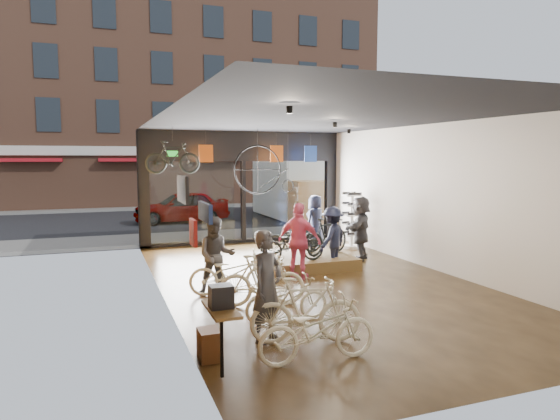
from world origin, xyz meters
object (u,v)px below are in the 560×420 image
customer_3 (333,238)px  customer_5 (361,228)px  customer_4 (315,220)px  hung_bike (173,158)px  customer_2 (299,241)px  display_bike_right (294,238)px  floor_bike_3 (262,280)px  customer_1 (216,256)px  floor_bike_4 (232,273)px  street_car (182,207)px  box_truck (299,190)px  floor_bike_1 (306,310)px  floor_bike_2 (287,299)px  display_bike_mid (327,236)px  penny_farthing (267,171)px  display_platform (306,262)px  customer_0 (267,286)px  floor_bike_0 (317,330)px  sunglasses_rack (352,220)px  display_bike_left (292,244)px

customer_3 → customer_5: (1.25, 0.73, 0.09)m
customer_4 → hung_bike: hung_bike is taller
customer_2 → hung_bike: bearing=-12.8°
display_bike_right → floor_bike_3: bearing=157.3°
customer_1 → floor_bike_4: bearing=-19.5°
street_car → customer_4: size_ratio=2.47×
box_truck → floor_bike_1: (-5.87, -14.50, -0.87)m
floor_bike_2 → customer_1: (-0.78, 2.17, 0.43)m
display_bike_mid → customer_3: (-0.04, -0.40, 0.02)m
floor_bike_4 → penny_farthing: penny_farthing is taller
floor_bike_2 → display_bike_right: bearing=-23.2°
street_car → penny_farthing: (1.49, -7.68, 1.79)m
customer_5 → floor_bike_4: bearing=-20.9°
display_platform → customer_1: 3.42m
customer_3 → penny_farthing: size_ratio=0.86×
customer_0 → customer_1: size_ratio=1.07×
penny_farthing → customer_4: bearing=4.2°
hung_bike → display_platform: bearing=-133.1°
display_bike_right → customer_0: bearing=162.0°
display_platform → floor_bike_4: bearing=-142.7°
customer_1 → hung_bike: hung_bike is taller
street_car → customer_1: (-1.22, -12.24, 0.12)m
floor_bike_0 → customer_2: customer_2 is taller
floor_bike_4 → customer_4: 6.39m
floor_bike_0 → sunglasses_rack: (4.80, 7.88, 0.45)m
floor_bike_4 → display_bike_left: bearing=-40.3°
floor_bike_2 → floor_bike_0: bearing=172.7°
display_bike_mid → sunglasses_rack: 2.78m
customer_1 → hung_bike: size_ratio=1.06×
floor_bike_1 → display_bike_left: display_bike_left is taller
floor_bike_3 → customer_1: size_ratio=1.02×
customer_1 → customer_5: 5.17m
penny_farthing → hung_bike: (-2.94, -0.12, 0.43)m
hung_bike → box_truck: bearing=-47.1°
floor_bike_3 → customer_1: (-0.65, 1.12, 0.32)m
customer_1 → hung_bike: (-0.23, 4.44, 2.09)m
floor_bike_0 → display_platform: bearing=-20.1°
customer_2 → street_car: bearing=-40.6°
floor_bike_1 → hung_bike: bearing=19.6°
floor_bike_0 → customer_2: (1.64, 4.65, 0.46)m
customer_3 → display_platform: bearing=-65.4°
display_bike_right → customer_3: size_ratio=0.94×
display_bike_left → customer_0: customer_0 is taller
floor_bike_0 → customer_2: 4.95m
customer_4 → floor_bike_3: bearing=27.1°
street_car → customer_5: (3.47, -10.09, 0.20)m
customer_5 → customer_0: bearing=-0.5°
display_bike_mid → customer_3: bearing=149.3°
box_truck → display_bike_left: 10.85m
customer_0 → display_platform: bearing=24.7°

